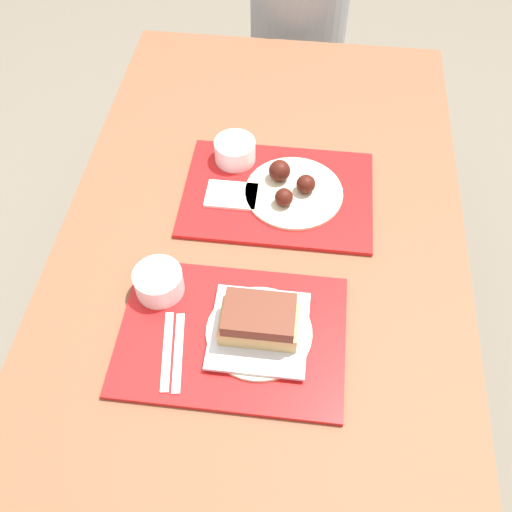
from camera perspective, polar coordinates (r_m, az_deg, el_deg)
The scene contains 13 objects.
ground_plane at distance 1.91m, azimuth 0.24°, elevation -13.02°, with size 12.00×12.00×0.00m, color #706656.
picnic_table at distance 1.34m, azimuth 0.33°, elevation -1.63°, with size 0.92×1.64×0.75m.
picnic_bench_far at distance 2.27m, azimuth 3.36°, elevation 15.86°, with size 0.87×0.28×0.45m.
tray_near at distance 1.14m, azimuth -2.41°, elevation -7.92°, with size 0.45×0.32×0.01m.
tray_far at distance 1.37m, azimuth 2.20°, elevation 6.23°, with size 0.45×0.32×0.01m.
bowl_coleslaw_near at distance 1.18m, azimuth -9.72°, elevation -2.48°, with size 0.10×0.10×0.06m.
brisket_sandwich_plate at distance 1.11m, azimuth 0.32°, elevation -6.91°, with size 0.21×0.21×0.09m.
plastic_fork_near at distance 1.13m, azimuth -8.88°, elevation -9.37°, with size 0.04×0.17×0.00m.
plastic_knife_near at distance 1.12m, azimuth -7.77°, elevation -9.51°, with size 0.04×0.17×0.00m.
condiment_packet at distance 1.17m, azimuth -2.44°, elevation -4.62°, with size 0.04×0.03×0.01m.
bowl_coleslaw_far at distance 1.42m, azimuth -2.12°, elevation 10.57°, with size 0.10×0.10×0.06m.
wings_plate_far at distance 1.35m, azimuth 3.58°, elevation 6.82°, with size 0.23×0.23×0.06m.
napkin_far at distance 1.35m, azimuth -2.47°, elevation 6.10°, with size 0.12×0.08×0.01m.
Camera 1 is at (0.08, -0.77, 1.75)m, focal length 40.00 mm.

